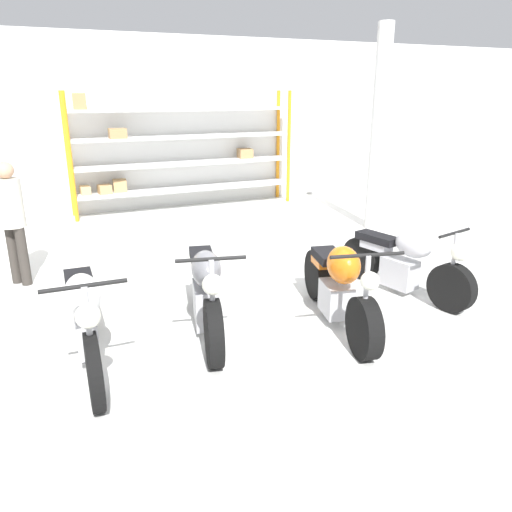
{
  "coord_description": "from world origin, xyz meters",
  "views": [
    {
      "loc": [
        -2.18,
        -4.5,
        2.48
      ],
      "look_at": [
        0.0,
        0.4,
        0.7
      ],
      "focal_mm": 35.0,
      "sensor_mm": 36.0,
      "label": 1
    }
  ],
  "objects": [
    {
      "name": "ground_plane",
      "position": [
        0.0,
        0.0,
        0.0
      ],
      "size": [
        30.0,
        30.0,
        0.0
      ],
      "primitive_type": "plane",
      "color": "silver"
    },
    {
      "name": "back_wall",
      "position": [
        0.0,
        6.43,
        1.8
      ],
      "size": [
        30.0,
        0.08,
        3.6
      ],
      "color": "white",
      "rests_on": "ground_plane"
    },
    {
      "name": "shelving_rack",
      "position": [
        0.71,
        6.07,
        1.25
      ],
      "size": [
        4.81,
        0.63,
        2.49
      ],
      "color": "orange",
      "rests_on": "ground_plane"
    },
    {
      "name": "support_pillar",
      "position": [
        3.57,
        3.01,
        1.8
      ],
      "size": [
        0.28,
        0.28,
        3.6
      ],
      "color": "silver",
      "rests_on": "ground_plane"
    },
    {
      "name": "motorcycle_white",
      "position": [
        -1.93,
        -0.07,
        0.52
      ],
      "size": [
        0.66,
        2.06,
        1.07
      ],
      "rotation": [
        0.0,
        0.0,
        -1.6
      ],
      "color": "black",
      "rests_on": "ground_plane"
    },
    {
      "name": "motorcycle_grey",
      "position": [
        -0.68,
        0.18,
        0.46
      ],
      "size": [
        0.77,
        2.04,
        1.06
      ],
      "rotation": [
        0.0,
        0.0,
        -1.8
      ],
      "color": "black",
      "rests_on": "ground_plane"
    },
    {
      "name": "motorcycle_orange",
      "position": [
        0.71,
        -0.24,
        0.45
      ],
      "size": [
        0.84,
        2.1,
        1.05
      ],
      "rotation": [
        0.0,
        0.0,
        -1.8
      ],
      "color": "black",
      "rests_on": "ground_plane"
    },
    {
      "name": "motorcycle_silver",
      "position": [
        1.95,
        0.18,
        0.43
      ],
      "size": [
        0.72,
        1.95,
        0.97
      ],
      "rotation": [
        0.0,
        0.0,
        -1.34
      ],
      "color": "black",
      "rests_on": "ground_plane"
    },
    {
      "name": "person_browsing",
      "position": [
        -2.52,
        2.54,
        0.96
      ],
      "size": [
        0.45,
        0.45,
        1.64
      ],
      "rotation": [
        0.0,
        0.0,
        3.86
      ],
      "color": "#38332D",
      "rests_on": "ground_plane"
    }
  ]
}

